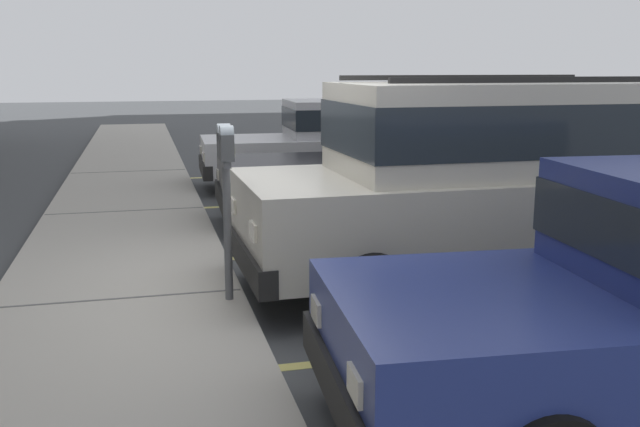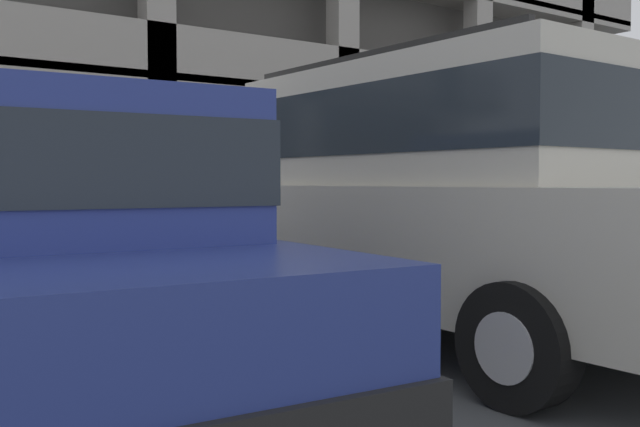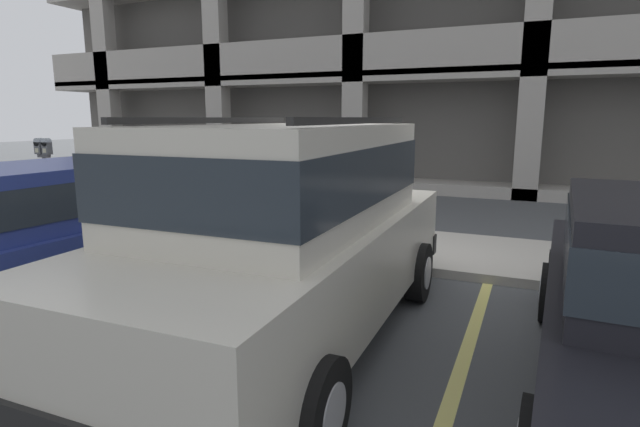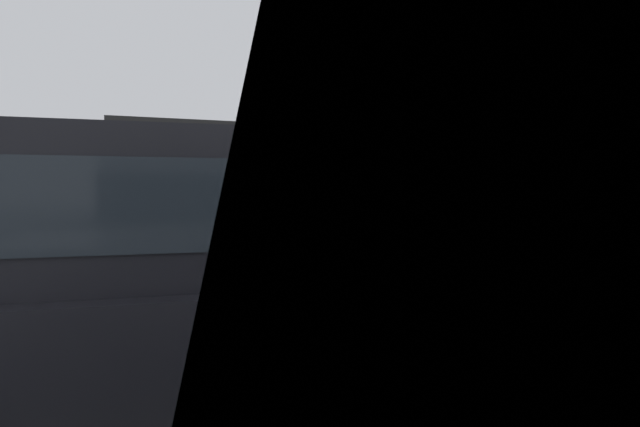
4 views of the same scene
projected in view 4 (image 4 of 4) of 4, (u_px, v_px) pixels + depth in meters
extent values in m
cube|color=#444749|center=(396.00, 288.00, 5.94)|extent=(80.00, 80.00, 0.10)
cube|color=#ADA89E|center=(477.00, 275.00, 6.29)|extent=(40.00, 2.20, 0.12)
cube|color=#606060|center=(322.00, 227.00, 13.96)|extent=(0.03, 2.16, 0.00)
cube|color=#606060|center=(370.00, 241.00, 10.13)|extent=(0.03, 2.16, 0.00)
cube|color=#606060|center=(477.00, 271.00, 6.29)|extent=(0.03, 2.16, 0.00)
cube|color=#DBD16B|center=(253.00, 247.00, 9.93)|extent=(0.12, 4.80, 0.01)
cube|color=#DBD16B|center=(277.00, 270.00, 7.01)|extent=(0.12, 4.80, 0.01)
cube|color=#DBD16B|center=(335.00, 326.00, 4.08)|extent=(0.12, 4.80, 0.01)
cube|color=beige|center=(238.00, 236.00, 5.33)|extent=(1.92, 4.73, 0.80)
cube|color=beige|center=(233.00, 170.00, 5.27)|extent=(1.67, 2.94, 0.84)
cube|color=#232B33|center=(233.00, 168.00, 5.27)|extent=(1.69, 2.96, 0.46)
cube|color=black|center=(404.00, 251.00, 6.02)|extent=(1.88, 0.19, 0.24)
cube|color=black|center=(24.00, 268.00, 4.66)|extent=(1.88, 0.19, 0.24)
cube|color=silver|center=(429.00, 229.00, 5.47)|extent=(0.24, 0.03, 0.14)
cube|color=silver|center=(389.00, 222.00, 6.56)|extent=(0.24, 0.03, 0.14)
cylinder|color=black|center=(375.00, 275.00, 4.92)|extent=(0.21, 0.66, 0.66)
cylinder|color=#B2B2B7|center=(375.00, 275.00, 4.92)|extent=(0.23, 0.37, 0.36)
cylinder|color=black|center=(327.00, 253.00, 6.64)|extent=(0.21, 0.66, 0.66)
cylinder|color=#B2B2B7|center=(327.00, 253.00, 6.64)|extent=(0.23, 0.37, 0.36)
cylinder|color=black|center=(94.00, 292.00, 4.06)|extent=(0.21, 0.66, 0.66)
cylinder|color=#B2B2B7|center=(94.00, 292.00, 4.06)|extent=(0.23, 0.37, 0.36)
cylinder|color=black|center=(122.00, 262.00, 5.78)|extent=(0.21, 0.66, 0.66)
cylinder|color=#B2B2B7|center=(122.00, 262.00, 5.78)|extent=(0.23, 0.37, 0.36)
cube|color=black|center=(239.00, 124.00, 4.59)|extent=(0.09, 2.62, 0.05)
cube|color=black|center=(228.00, 139.00, 5.90)|extent=(0.09, 2.62, 0.05)
cube|color=navy|center=(226.00, 228.00, 8.08)|extent=(1.99, 4.50, 0.60)
cube|color=navy|center=(209.00, 195.00, 7.98)|extent=(1.63, 2.08, 0.64)
cube|color=#232B33|center=(209.00, 194.00, 7.98)|extent=(1.65, 2.10, 0.35)
cube|color=black|center=(336.00, 235.00, 8.55)|extent=(1.74, 0.28, 0.24)
cube|color=black|center=(102.00, 240.00, 7.63)|extent=(1.74, 0.28, 0.24)
cube|color=silver|center=(346.00, 225.00, 8.03)|extent=(0.24, 0.05, 0.14)
cube|color=silver|center=(332.00, 221.00, 9.06)|extent=(0.24, 0.05, 0.14)
cylinder|color=black|center=(305.00, 247.00, 7.57)|extent=(0.20, 0.61, 0.60)
cylinder|color=#B2B2B7|center=(305.00, 247.00, 7.57)|extent=(0.20, 0.34, 0.33)
cylinder|color=black|center=(291.00, 237.00, 9.20)|extent=(0.20, 0.61, 0.60)
cylinder|color=#B2B2B7|center=(291.00, 237.00, 9.20)|extent=(0.20, 0.34, 0.33)
cylinder|color=black|center=(141.00, 252.00, 6.99)|extent=(0.20, 0.61, 0.60)
cylinder|color=#B2B2B7|center=(141.00, 252.00, 6.99)|extent=(0.20, 0.34, 0.33)
cylinder|color=black|center=(157.00, 240.00, 8.62)|extent=(0.20, 0.61, 0.60)
cylinder|color=#B2B2B7|center=(157.00, 240.00, 8.62)|extent=(0.20, 0.34, 0.33)
cube|color=black|center=(289.00, 311.00, 2.47)|extent=(1.88, 4.47, 0.60)
cube|color=black|center=(235.00, 204.00, 2.36)|extent=(1.58, 2.04, 0.64)
cube|color=#232B33|center=(235.00, 201.00, 2.36)|extent=(1.60, 2.07, 0.35)
cube|color=black|center=(593.00, 315.00, 2.99)|extent=(1.74, 0.23, 0.24)
cube|color=silver|center=(544.00, 268.00, 3.50)|extent=(0.24, 0.04, 0.14)
cylinder|color=black|center=(606.00, 402.00, 2.00)|extent=(0.18, 0.61, 0.60)
cylinder|color=#B2B2B7|center=(606.00, 402.00, 2.00)|extent=(0.19, 0.34, 0.33)
cylinder|color=black|center=(431.00, 308.00, 3.61)|extent=(0.18, 0.61, 0.60)
cylinder|color=#B2B2B7|center=(431.00, 308.00, 3.61)|extent=(0.19, 0.34, 0.33)
cylinder|color=black|center=(75.00, 334.00, 2.96)|extent=(0.18, 0.61, 0.60)
cylinder|color=#B2B2B7|center=(75.00, 334.00, 2.96)|extent=(0.19, 0.34, 0.33)
cylinder|color=#595B60|center=(411.00, 231.00, 6.23)|extent=(0.07, 0.07, 1.17)
cube|color=#595B60|center=(412.00, 189.00, 6.20)|extent=(0.28, 0.06, 0.06)
cube|color=#424447|center=(409.00, 180.00, 6.28)|extent=(0.15, 0.11, 0.22)
cylinder|color=#8C99A3|center=(409.00, 172.00, 6.28)|extent=(0.15, 0.11, 0.15)
cube|color=#B7B293|center=(405.00, 182.00, 6.27)|extent=(0.08, 0.01, 0.08)
cube|color=#424447|center=(415.00, 179.00, 6.09)|extent=(0.15, 0.11, 0.22)
cylinder|color=#8C99A3|center=(415.00, 171.00, 6.09)|extent=(0.15, 0.11, 0.15)
cube|color=#B7B293|center=(411.00, 182.00, 6.08)|extent=(0.08, 0.01, 0.08)
cylinder|color=#47474C|center=(307.00, 211.00, 12.07)|extent=(0.07, 0.07, 1.20)
cube|color=#47474C|center=(307.00, 189.00, 12.04)|extent=(0.28, 0.06, 0.06)
cube|color=#515459|center=(306.00, 184.00, 12.13)|extent=(0.15, 0.11, 0.22)
cylinder|color=#9EA8B2|center=(306.00, 180.00, 12.12)|extent=(0.15, 0.11, 0.15)
cube|color=#B7B293|center=(304.00, 186.00, 12.11)|extent=(0.08, 0.01, 0.08)
cube|color=#515459|center=(308.00, 184.00, 11.94)|extent=(0.15, 0.11, 0.22)
cylinder|color=#9EA8B2|center=(308.00, 180.00, 11.93)|extent=(0.15, 0.11, 0.15)
cube|color=#B7B293|center=(306.00, 186.00, 11.92)|extent=(0.08, 0.01, 0.08)
cube|color=gray|center=(428.00, 86.00, 19.16)|extent=(0.60, 0.50, 12.00)
cube|color=gray|center=(497.00, 55.00, 14.78)|extent=(0.60, 0.50, 12.00)
cylinder|color=gold|center=(346.00, 230.00, 9.84)|extent=(0.20, 0.20, 0.55)
sphere|color=gold|center=(346.00, 216.00, 9.82)|extent=(0.18, 0.18, 0.18)
cylinder|color=gold|center=(340.00, 229.00, 9.79)|extent=(0.08, 0.10, 0.08)
cylinder|color=gold|center=(348.00, 229.00, 9.69)|extent=(0.10, 0.07, 0.07)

